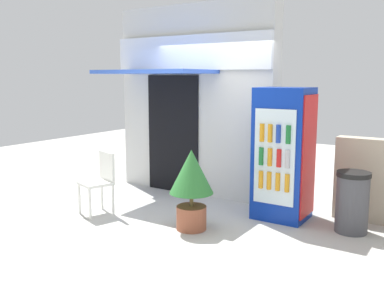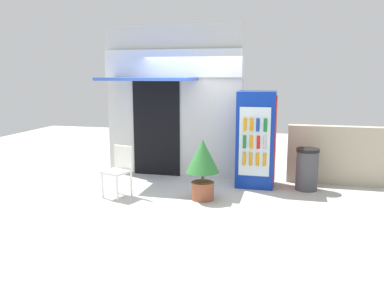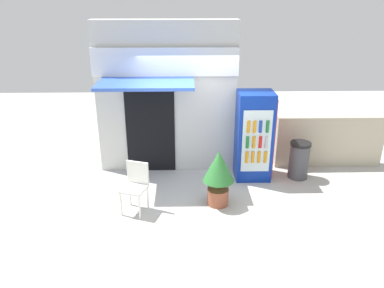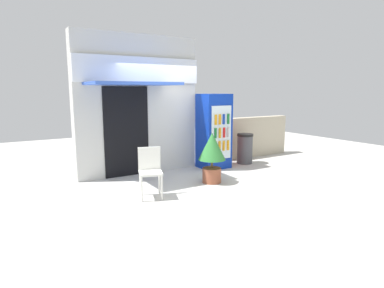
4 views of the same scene
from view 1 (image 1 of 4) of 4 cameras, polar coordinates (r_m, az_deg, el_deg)
name	(u,v)px [view 1 (image 1 of 4)]	position (r m, az deg, el deg)	size (l,w,h in m)	color
ground	(184,220)	(6.10, -1.09, -10.05)	(16.00, 16.00, 0.00)	beige
storefront_building	(194,99)	(7.29, 0.22, 6.00)	(2.91, 1.36, 3.15)	silver
drink_cooler	(283,154)	(6.10, 12.01, -1.31)	(0.73, 0.67, 1.84)	#0C2D9E
plastic_chair	(101,178)	(6.40, -12.01, -4.44)	(0.52, 0.52, 0.90)	white
potted_plant_near_shop	(191,181)	(5.57, -0.08, -4.93)	(0.57, 0.57, 1.06)	#995138
trash_bin	(352,202)	(5.90, 20.46, -7.21)	(0.42, 0.42, 0.79)	#47474C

